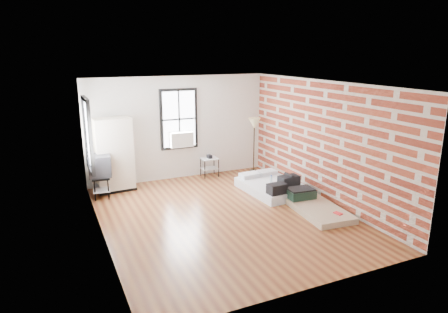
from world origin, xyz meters
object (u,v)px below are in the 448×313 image
mattress_bare (314,205)px  tv_stand (100,167)px  mattress_main (273,186)px  side_table (209,162)px  wardrobe (114,155)px  floor_lamp (254,126)px

mattress_bare → tv_stand: bearing=150.5°
mattress_main → mattress_bare: mattress_main is taller
mattress_bare → side_table: (-1.16, 3.24, 0.31)m
mattress_bare → tv_stand: 5.09m
mattress_main → wardrobe: size_ratio=0.97×
mattress_main → wardrobe: bearing=150.1°
mattress_bare → side_table: bearing=114.8°
floor_lamp → tv_stand: size_ratio=1.53×
wardrobe → side_table: bearing=-1.5°
side_table → tv_stand: (-2.99, -0.38, 0.33)m
mattress_main → mattress_bare: 1.42m
mattress_bare → side_table: 3.46m
wardrobe → side_table: size_ratio=2.96×
side_table → mattress_main: bearing=-62.3°
mattress_main → side_table: side_table is taller
wardrobe → floor_lamp: 3.99m
mattress_bare → floor_lamp: (0.21, 3.17, 1.24)m
wardrobe → mattress_main: bearing=-29.4°
mattress_main → side_table: bearing=114.2°
mattress_bare → floor_lamp: floor_lamp is taller
tv_stand → floor_lamp: bearing=10.3°
floor_lamp → mattress_bare: bearing=-93.7°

